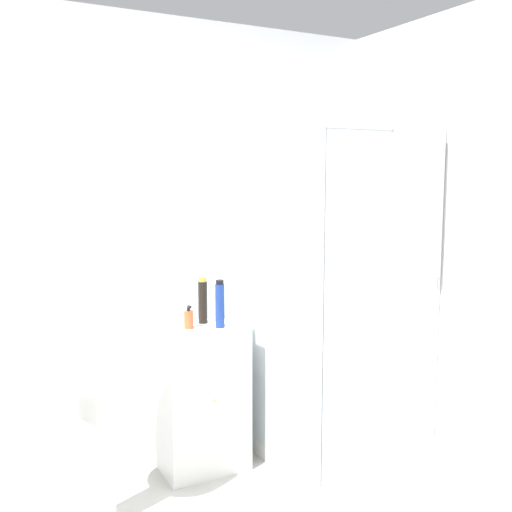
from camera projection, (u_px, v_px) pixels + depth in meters
The scene contains 7 objects.
wall_back at pixel (95, 251), 3.17m from camera, with size 6.40×0.06×2.50m, color silver.
shower_enclosure at pixel (339, 370), 3.38m from camera, with size 0.80×0.83×1.90m.
vanity_cabinet at pixel (202, 398), 3.35m from camera, with size 0.47×0.34×0.83m.
sink at pixel (95, 397), 2.77m from camera, with size 0.44×0.44×0.99m.
soap_dispenser at pixel (189, 319), 3.24m from camera, with size 0.05×0.05×0.13m.
shampoo_bottle_tall_black at pixel (203, 301), 3.35m from camera, with size 0.05×0.05×0.26m.
shampoo_bottle_blue at pixel (220, 304), 3.25m from camera, with size 0.05×0.05×0.26m.
Camera 1 is at (-0.72, -1.48, 1.63)m, focal length 42.00 mm.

